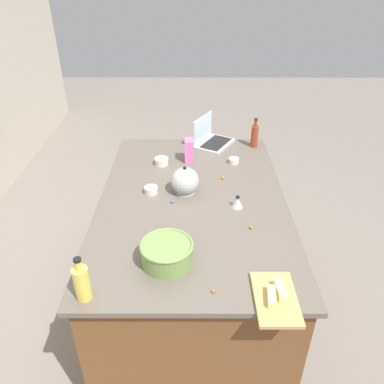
{
  "coord_description": "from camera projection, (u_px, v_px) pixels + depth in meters",
  "views": [
    {
      "loc": [
        -2.01,
        -0.0,
        2.21
      ],
      "look_at": [
        0.0,
        0.0,
        0.95
      ],
      "focal_mm": 35.77,
      "sensor_mm": 36.0,
      "label": 1
    }
  ],
  "objects": [
    {
      "name": "kettle",
      "position": [
        184.0,
        181.0,
        2.43
      ],
      "size": [
        0.21,
        0.18,
        0.2
      ],
      "color": "#ADADB2",
      "rests_on": "island_counter"
    },
    {
      "name": "island_counter",
      "position": [
        192.0,
        253.0,
        2.64
      ],
      "size": [
        1.8,
        1.17,
        0.9
      ],
      "color": "brown",
      "rests_on": "ground"
    },
    {
      "name": "ramekin_wide",
      "position": [
        150.0,
        190.0,
        2.45
      ],
      "size": [
        0.09,
        0.09,
        0.04
      ],
      "primitive_type": "cylinder",
      "color": "beige",
      "rests_on": "island_counter"
    },
    {
      "name": "candy_bag",
      "position": [
        188.0,
        150.0,
        2.79
      ],
      "size": [
        0.09,
        0.06,
        0.17
      ],
      "primitive_type": "cube",
      "color": "pink",
      "rests_on": "island_counter"
    },
    {
      "name": "ramekin_small",
      "position": [
        161.0,
        161.0,
        2.78
      ],
      "size": [
        0.1,
        0.1,
        0.05
      ],
      "primitive_type": "cylinder",
      "color": "beige",
      "rests_on": "island_counter"
    },
    {
      "name": "cutting_board",
      "position": [
        275.0,
        299.0,
        1.7
      ],
      "size": [
        0.32,
        0.19,
        0.02
      ],
      "primitive_type": "cube",
      "color": "tan",
      "rests_on": "island_counter"
    },
    {
      "name": "butter_stick_right",
      "position": [
        271.0,
        297.0,
        1.67
      ],
      "size": [
        0.11,
        0.05,
        0.04
      ],
      "primitive_type": "cube",
      "rotation": [
        0.0,
        0.0,
        -0.12
      ],
      "color": "#F4E58C",
      "rests_on": "cutting_board"
    },
    {
      "name": "kitchen_timer",
      "position": [
        237.0,
        202.0,
        2.31
      ],
      "size": [
        0.07,
        0.07,
        0.08
      ],
      "color": "#B2B2B7",
      "rests_on": "island_counter"
    },
    {
      "name": "mixing_bowl_large",
      "position": [
        166.0,
        253.0,
        1.88
      ],
      "size": [
        0.27,
        0.27,
        0.12
      ],
      "color": "#72934C",
      "rests_on": "island_counter"
    },
    {
      "name": "candy_4",
      "position": [
        212.0,
        291.0,
        1.74
      ],
      "size": [
        0.02,
        0.02,
        0.02
      ],
      "primitive_type": "sphere",
      "color": "orange",
      "rests_on": "island_counter"
    },
    {
      "name": "candy_3",
      "position": [
        190.0,
        245.0,
        2.0
      ],
      "size": [
        0.02,
        0.02,
        0.02
      ],
      "primitive_type": "sphere",
      "color": "red",
      "rests_on": "island_counter"
    },
    {
      "name": "candy_5",
      "position": [
        250.0,
        227.0,
        2.14
      ],
      "size": [
        0.02,
        0.02,
        0.02
      ],
      "primitive_type": "sphere",
      "color": "orange",
      "rests_on": "island_counter"
    },
    {
      "name": "ramekin_medium",
      "position": [
        233.0,
        161.0,
        2.8
      ],
      "size": [
        0.07,
        0.07,
        0.04
      ],
      "primitive_type": "cylinder",
      "color": "beige",
      "rests_on": "island_counter"
    },
    {
      "name": "candy_1",
      "position": [
        171.0,
        202.0,
        2.36
      ],
      "size": [
        0.02,
        0.02,
        0.02
      ],
      "primitive_type": "sphere",
      "color": "blue",
      "rests_on": "island_counter"
    },
    {
      "name": "bottle_oil",
      "position": [
        81.0,
        282.0,
        1.67
      ],
      "size": [
        0.07,
        0.07,
        0.23
      ],
      "color": "#DBC64C",
      "rests_on": "island_counter"
    },
    {
      "name": "bottle_soy",
      "position": [
        254.0,
        136.0,
        3.0
      ],
      "size": [
        0.06,
        0.06,
        0.23
      ],
      "color": "maroon",
      "rests_on": "island_counter"
    },
    {
      "name": "ground_plane",
      "position": [
        192.0,
        299.0,
        2.88
      ],
      "size": [
        12.0,
        12.0,
        0.0
      ],
      "primitive_type": "plane",
      "color": "slate"
    },
    {
      "name": "butter_stick_left",
      "position": [
        279.0,
        290.0,
        1.7
      ],
      "size": [
        0.11,
        0.04,
        0.04
      ],
      "primitive_type": "cube",
      "rotation": [
        0.0,
        0.0,
        0.08
      ],
      "color": "#F4E58C",
      "rests_on": "cutting_board"
    },
    {
      "name": "laptop",
      "position": [
        210.0,
        138.0,
        3.07
      ],
      "size": [
        0.38,
        0.35,
        0.22
      ],
      "color": "#B7B7BC",
      "rests_on": "island_counter"
    },
    {
      "name": "candy_2",
      "position": [
        222.0,
        178.0,
        2.61
      ],
      "size": [
        0.02,
        0.02,
        0.02
      ],
      "primitive_type": "sphere",
      "color": "orange",
      "rests_on": "island_counter"
    }
  ]
}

